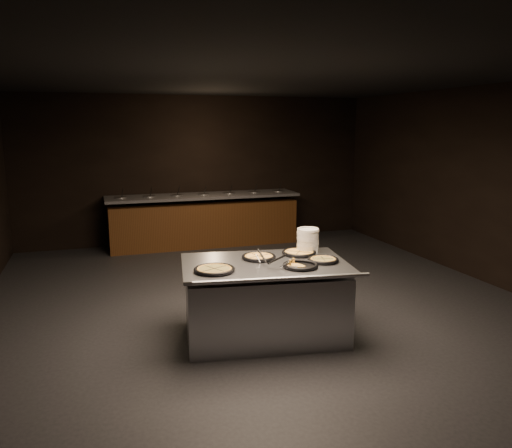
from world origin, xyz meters
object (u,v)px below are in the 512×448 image
at_px(pan_veggie_whole, 214,269).
at_px(plate_stack, 308,240).
at_px(serving_counter, 265,301).
at_px(pan_cheese_whole, 259,257).

bearing_deg(pan_veggie_whole, plate_stack, 20.90).
relative_size(serving_counter, pan_veggie_whole, 4.55).
height_order(serving_counter, pan_cheese_whole, pan_cheese_whole).
bearing_deg(plate_stack, serving_counter, -153.72).
distance_m(plate_stack, pan_cheese_whole, 0.68).
bearing_deg(pan_cheese_whole, plate_stack, 12.06).
bearing_deg(pan_veggie_whole, pan_cheese_whole, 29.67).
relative_size(serving_counter, plate_stack, 7.13).
height_order(serving_counter, plate_stack, plate_stack).
bearing_deg(plate_stack, pan_veggie_whole, -159.10).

